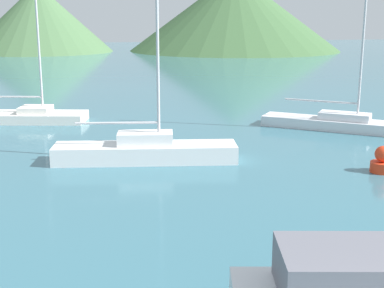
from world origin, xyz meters
TOP-DOWN VIEW (x-y plane):
  - sailboat_inner at (-0.97, 16.32)m, footprint 7.61×2.86m
  - sailboat_middle at (-5.79, 26.13)m, footprint 5.90×3.49m
  - sailboat_outer at (10.02, 20.11)m, footprint 7.73×6.59m
  - buoy_marker at (7.60, 12.74)m, footprint 0.90×0.90m
  - hill_central at (-8.21, 89.18)m, footprint 24.01×24.01m
  - hill_east at (24.45, 85.52)m, footprint 36.07×36.07m

SIDE VIEW (x-z plane):
  - sailboat_middle at x=-5.79m, z-range -3.25..3.98m
  - sailboat_outer at x=10.02m, z-range -4.82..5.65m
  - buoy_marker at x=7.60m, z-range -0.09..0.94m
  - sailboat_inner at x=-0.97m, z-range -5.32..6.38m
  - hill_central at x=-8.21m, z-range 0.00..10.94m
  - hill_east at x=24.45m, z-range 0.00..13.02m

